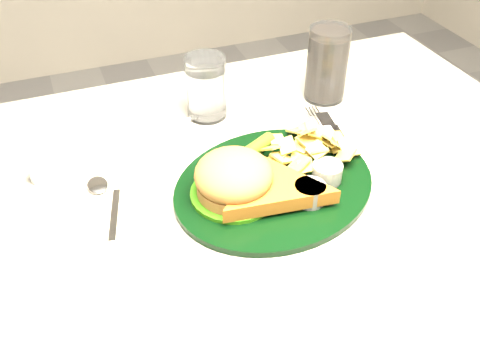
{
  "coord_description": "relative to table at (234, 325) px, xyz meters",
  "views": [
    {
      "loc": [
        -0.23,
        -0.62,
        1.3
      ],
      "look_at": [
        -0.01,
        -0.05,
        0.8
      ],
      "focal_mm": 40.0,
      "sensor_mm": 36.0,
      "label": 1
    }
  ],
  "objects": [
    {
      "name": "table",
      "position": [
        0.0,
        0.0,
        0.0
      ],
      "size": [
        1.2,
        0.8,
        0.75
      ],
      "primitive_type": null,
      "color": "#9E998F",
      "rests_on": "ground"
    },
    {
      "name": "dinner_plate",
      "position": [
        0.06,
        -0.03,
        0.41
      ],
      "size": [
        0.41,
        0.37,
        0.08
      ],
      "primitive_type": null,
      "rotation": [
        0.0,
        0.0,
        0.32
      ],
      "color": "black",
      "rests_on": "table"
    },
    {
      "name": "water_glass",
      "position": [
        0.03,
        0.21,
        0.43
      ],
      "size": [
        0.08,
        0.08,
        0.12
      ],
      "primitive_type": "cylinder",
      "rotation": [
        0.0,
        0.0,
        0.0
      ],
      "color": "white",
      "rests_on": "table"
    },
    {
      "name": "cola_glass",
      "position": [
        0.27,
        0.19,
        0.45
      ],
      "size": [
        0.08,
        0.08,
        0.15
      ],
      "primitive_type": "cylinder",
      "rotation": [
        0.0,
        0.0,
        -0.07
      ],
      "color": "black",
      "rests_on": "table"
    },
    {
      "name": "fork_napkin",
      "position": [
        0.22,
        0.02,
        0.38
      ],
      "size": [
        0.18,
        0.22,
        0.01
      ],
      "primitive_type": null,
      "rotation": [
        0.0,
        0.0,
        -0.17
      ],
      "color": "white",
      "rests_on": "table"
    },
    {
      "name": "spoon",
      "position": [
        -0.19,
        -0.01,
        0.38
      ],
      "size": [
        0.08,
        0.16,
        0.01
      ],
      "primitive_type": null,
      "rotation": [
        0.0,
        0.0,
        -0.25
      ],
      "color": "white",
      "rests_on": "table"
    },
    {
      "name": "ramekin",
      "position": [
        -0.28,
        0.13,
        0.39
      ],
      "size": [
        0.04,
        0.04,
        0.02
      ],
      "primitive_type": "cylinder",
      "rotation": [
        0.0,
        0.0,
        0.17
      ],
      "color": "silver",
      "rests_on": "table"
    },
    {
      "name": "wrapped_straw",
      "position": [
        -0.08,
        0.17,
        0.38
      ],
      "size": [
        0.23,
        0.16,
        0.01
      ],
      "primitive_type": null,
      "rotation": [
        0.0,
        0.0,
        0.41
      ],
      "color": "white",
      "rests_on": "table"
    }
  ]
}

